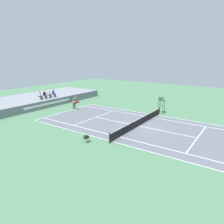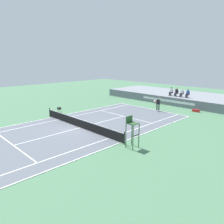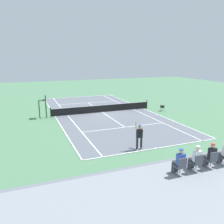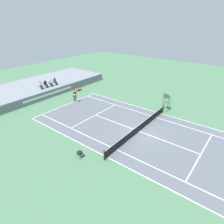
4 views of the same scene
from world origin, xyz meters
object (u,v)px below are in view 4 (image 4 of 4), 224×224
object	(u,v)px
tennis_player	(75,96)
tennis_ball	(79,107)
ball_hopper	(80,153)
spectator_seated_0	(41,85)
spectator_seated_2	(50,83)
spectator_seated_3	(55,81)
spectator_seated_1	(46,84)
umpire_chair	(166,100)
equipment_bag	(79,90)

from	to	relation	value
tennis_player	tennis_ball	xyz separation A→B (m)	(-0.88, -1.81, -0.96)
tennis_player	ball_hopper	world-z (taller)	tennis_player
spectator_seated_0	ball_hopper	distance (m)	16.96
spectator_seated_2	tennis_player	world-z (taller)	spectator_seated_2
tennis_player	tennis_ball	world-z (taller)	tennis_player
tennis_player	spectator_seated_3	bearing A→B (deg)	79.28
spectator_seated_0	tennis_ball	distance (m)	7.86
spectator_seated_2	ball_hopper	distance (m)	17.74
tennis_player	ball_hopper	size ratio (longest dim) A/B	2.98
ball_hopper	spectator_seated_0	bearing A→B (deg)	66.62
spectator_seated_1	ball_hopper	bearing A→B (deg)	-116.10
spectator_seated_2	umpire_chair	bearing A→B (deg)	-73.40
spectator_seated_1	umpire_chair	size ratio (longest dim) A/B	0.52
spectator_seated_3	equipment_bag	distance (m)	4.10
spectator_seated_3	tennis_player	xyz separation A→B (m)	(-1.10, -5.82, -0.83)
spectator_seated_0	tennis_player	bearing A→B (deg)	-74.78
spectator_seated_1	tennis_player	world-z (taller)	spectator_seated_1
equipment_bag	ball_hopper	world-z (taller)	ball_hopper
spectator_seated_2	tennis_player	xyz separation A→B (m)	(-0.19, -5.82, -0.83)
spectator_seated_1	tennis_ball	size ratio (longest dim) A/B	18.60
tennis_player	umpire_chair	bearing A→B (deg)	-65.10
spectator_seated_3	spectator_seated_2	bearing A→B (deg)	180.00
spectator_seated_0	tennis_ball	xyz separation A→B (m)	(0.70, -7.62, -1.79)
spectator_seated_2	equipment_bag	xyz separation A→B (m)	(3.54, -2.67, -1.66)
spectator_seated_3	umpire_chair	bearing A→B (deg)	-76.18
tennis_player	umpire_chair	world-z (taller)	umpire_chair
spectator_seated_2	umpire_chair	size ratio (longest dim) A/B	0.52
spectator_seated_0	tennis_player	size ratio (longest dim) A/B	0.61
spectator_seated_0	spectator_seated_3	xyz separation A→B (m)	(2.68, 0.00, 0.00)
tennis_player	tennis_ball	distance (m)	2.23
spectator_seated_0	equipment_bag	size ratio (longest dim) A/B	1.38
spectator_seated_1	equipment_bag	distance (m)	5.42
spectator_seated_2	spectator_seated_3	size ratio (longest dim) A/B	1.00
spectator_seated_0	spectator_seated_2	distance (m)	1.77
spectator_seated_1	ball_hopper	size ratio (longest dim) A/B	1.81
spectator_seated_3	equipment_bag	xyz separation A→B (m)	(2.63, -2.67, -1.66)
spectator_seated_1	spectator_seated_2	size ratio (longest dim) A/B	1.00
tennis_player	equipment_bag	world-z (taller)	tennis_player
spectator_seated_1	ball_hopper	xyz separation A→B (m)	(-7.61, -15.53, -1.25)
spectator_seated_2	spectator_seated_0	bearing A→B (deg)	180.00
ball_hopper	spectator_seated_3	bearing A→B (deg)	58.82
spectator_seated_0	umpire_chair	xyz separation A→B (m)	(6.97, -17.42, -0.27)
umpire_chair	spectator_seated_0	bearing A→B (deg)	111.80
equipment_bag	tennis_player	bearing A→B (deg)	-139.81
spectator_seated_1	spectator_seated_3	bearing A→B (deg)	0.00
spectator_seated_1	equipment_bag	world-z (taller)	spectator_seated_1
spectator_seated_2	ball_hopper	bearing A→B (deg)	-118.66
spectator_seated_1	spectator_seated_2	distance (m)	0.88
umpire_chair	equipment_bag	size ratio (longest dim) A/B	2.67
spectator_seated_2	umpire_chair	world-z (taller)	spectator_seated_2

